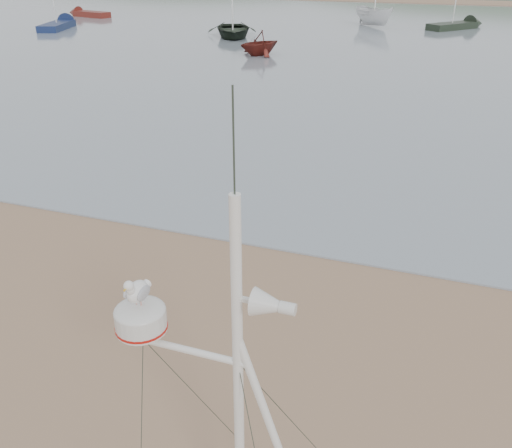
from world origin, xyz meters
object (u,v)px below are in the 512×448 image
(boat_dark, at_px, (232,0))
(sailboat_blue_near, at_px, (64,23))
(dinghy_red_far, at_px, (83,13))
(sailboat_dark_mid, at_px, (464,25))
(boat_red, at_px, (259,31))

(boat_dark, xyz_separation_m, sailboat_blue_near, (-15.51, 0.94, -2.28))
(dinghy_red_far, xyz_separation_m, sailboat_dark_mid, (34.74, 2.81, 0.01))
(boat_red, bearing_deg, dinghy_red_far, -178.96)
(boat_red, xyz_separation_m, dinghy_red_far, (-23.27, 14.96, -1.12))
(sailboat_dark_mid, bearing_deg, boat_dark, -144.71)
(sailboat_blue_near, xyz_separation_m, sailboat_dark_mid, (31.34, 10.26, 0.00))
(dinghy_red_far, height_order, sailboat_dark_mid, sailboat_dark_mid)
(boat_dark, bearing_deg, sailboat_dark_mid, 11.23)
(boat_red, bearing_deg, boat_dark, 157.36)
(boat_red, distance_m, dinghy_red_far, 27.69)
(boat_red, relative_size, sailboat_blue_near, 0.42)
(boat_red, bearing_deg, sailboat_dark_mid, 90.93)
(boat_red, height_order, sailboat_dark_mid, sailboat_dark_mid)
(boat_dark, relative_size, sailboat_dark_mid, 0.86)
(sailboat_dark_mid, bearing_deg, sailboat_blue_near, -161.87)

